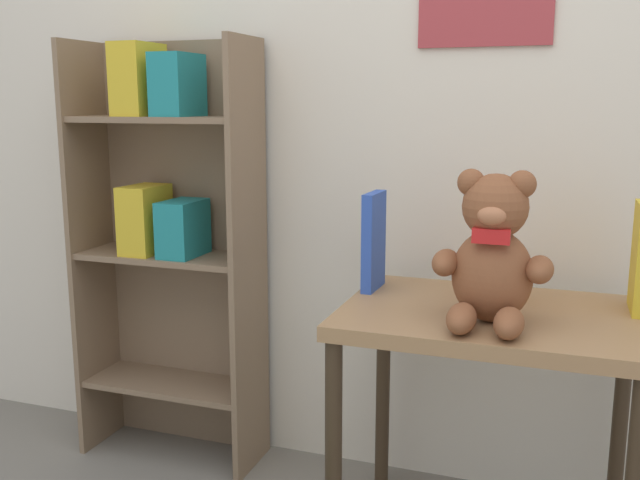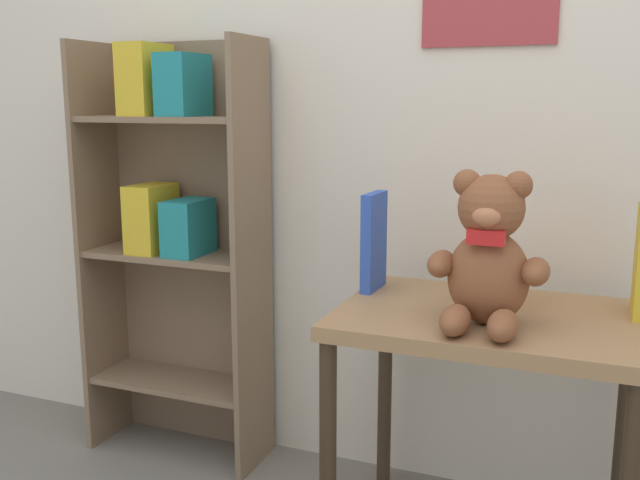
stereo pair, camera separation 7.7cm
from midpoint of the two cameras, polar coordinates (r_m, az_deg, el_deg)
name	(u,v)px [view 2 (the right image)]	position (r m, az deg, el deg)	size (l,w,h in m)	color
wall_back	(442,57)	(2.08, 10.81, 14.18)	(4.80, 0.07, 2.50)	silver
bookshelf_side	(177,223)	(2.28, -10.41, 1.32)	(0.57, 0.24, 1.31)	#7F664C
display_table	(488,349)	(1.77, 14.50, -8.49)	(0.70, 0.51, 0.64)	#9E754C
teddy_bear	(488,256)	(1.61, 14.66, -1.28)	(0.26, 0.24, 0.34)	brown
book_standing_blue	(374,242)	(1.87, 5.51, -0.13)	(0.03, 0.13, 0.26)	#2D51B7
book_standing_orange	(498,254)	(1.80, 15.23, -1.12)	(0.04, 0.11, 0.24)	orange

